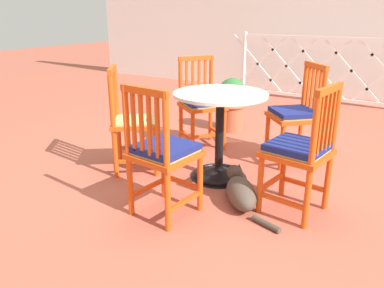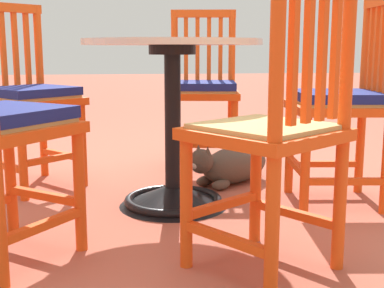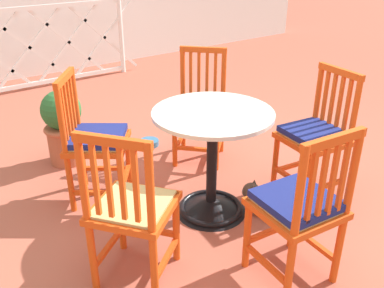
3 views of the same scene
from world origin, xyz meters
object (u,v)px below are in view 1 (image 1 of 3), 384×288
(orange_chair_tucked_in, at_px, (201,104))
(orange_chair_facing_out, at_px, (300,152))
(orange_chair_at_corner, at_px, (163,154))
(pet_water_bowl, at_px, (285,142))
(orange_chair_by_planter, at_px, (132,122))
(cafe_table, at_px, (219,146))
(tabby_cat, at_px, (240,191))
(terracotta_planter, at_px, (232,103))
(orange_chair_near_fence, at_px, (296,116))

(orange_chair_tucked_in, height_order, orange_chair_facing_out, same)
(orange_chair_at_corner, height_order, orange_chair_facing_out, same)
(orange_chair_at_corner, relative_size, pet_water_bowl, 5.36)
(orange_chair_tucked_in, bearing_deg, pet_water_bowl, 35.59)
(orange_chair_tucked_in, height_order, orange_chair_at_corner, same)
(orange_chair_by_planter, relative_size, orange_chair_at_corner, 1.00)
(cafe_table, height_order, orange_chair_at_corner, orange_chair_at_corner)
(tabby_cat, height_order, terracotta_planter, terracotta_planter)
(tabby_cat, bearing_deg, terracotta_planter, 118.26)
(orange_chair_tucked_in, distance_m, orange_chair_at_corner, 1.45)
(orange_chair_facing_out, xyz_separation_m, tabby_cat, (-0.38, -0.09, -0.35))
(orange_chair_at_corner, bearing_deg, pet_water_bowl, 82.96)
(tabby_cat, distance_m, pet_water_bowl, 1.47)
(cafe_table, relative_size, orange_chair_at_corner, 0.83)
(orange_chair_near_fence, relative_size, orange_chair_at_corner, 1.00)
(orange_chair_by_planter, height_order, orange_chair_at_corner, same)
(orange_chair_near_fence, distance_m, orange_chair_facing_out, 0.97)
(cafe_table, bearing_deg, orange_chair_by_planter, -161.57)
(orange_chair_near_fence, xyz_separation_m, tabby_cat, (-0.07, -1.00, -0.35))
(orange_chair_facing_out, distance_m, terracotta_planter, 1.96)
(orange_chair_at_corner, bearing_deg, terracotta_planter, 103.25)
(orange_chair_near_fence, height_order, orange_chair_at_corner, same)
(orange_chair_near_fence, bearing_deg, cafe_table, -121.81)
(cafe_table, bearing_deg, orange_chair_near_fence, 58.19)
(pet_water_bowl, bearing_deg, terracotta_planter, 168.42)
(orange_chair_near_fence, distance_m, terracotta_planter, 1.12)
(orange_chair_near_fence, bearing_deg, tabby_cat, -93.98)
(orange_chair_near_fence, relative_size, orange_chair_by_planter, 1.00)
(orange_chair_at_corner, relative_size, orange_chair_facing_out, 1.00)
(tabby_cat, bearing_deg, pet_water_bowl, 95.97)
(orange_chair_at_corner, xyz_separation_m, tabby_cat, (0.38, 0.42, -0.35))
(orange_chair_tucked_in, xyz_separation_m, tabby_cat, (0.88, -0.94, -0.35))
(orange_chair_tucked_in, height_order, terracotta_planter, orange_chair_tucked_in)
(orange_chair_tucked_in, bearing_deg, orange_chair_at_corner, -69.84)
(orange_chair_tucked_in, bearing_deg, terracotta_planter, 88.17)
(orange_chair_facing_out, bearing_deg, orange_chair_by_planter, -179.77)
(orange_chair_by_planter, xyz_separation_m, orange_chair_at_corner, (0.69, -0.51, 0.01))
(orange_chair_at_corner, distance_m, terracotta_planter, 2.09)
(orange_chair_by_planter, bearing_deg, tabby_cat, -4.41)
(terracotta_planter, relative_size, pet_water_bowl, 3.65)
(pet_water_bowl, bearing_deg, orange_chair_tucked_in, -144.41)
(orange_chair_at_corner, distance_m, pet_water_bowl, 1.94)
(pet_water_bowl, bearing_deg, orange_chair_at_corner, -97.04)
(cafe_table, relative_size, tabby_cat, 1.29)
(orange_chair_at_corner, height_order, tabby_cat, orange_chair_at_corner)
(orange_chair_facing_out, bearing_deg, cafe_table, 162.22)
(orange_chair_at_corner, bearing_deg, orange_chair_near_fence, 72.32)
(orange_chair_at_corner, bearing_deg, orange_chair_facing_out, 33.71)
(orange_chair_by_planter, xyz_separation_m, orange_chair_facing_out, (1.46, 0.01, 0.01))
(terracotta_planter, xyz_separation_m, pet_water_bowl, (0.71, -0.15, -0.30))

